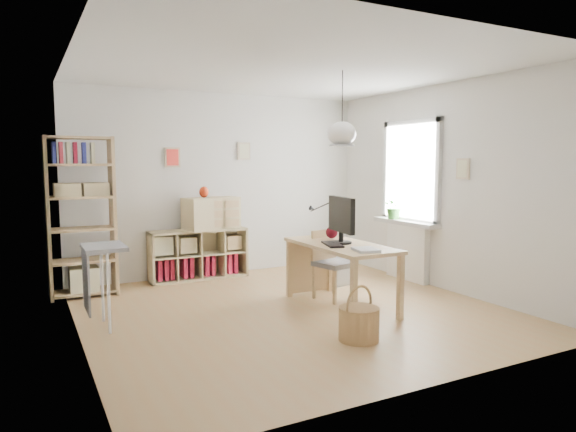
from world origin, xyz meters
name	(u,v)px	position (x,y,z in m)	size (l,w,h in m)	color
ground	(292,310)	(0.00, 0.00, 0.00)	(4.50, 4.50, 0.00)	#A98554
room_shell	(342,134)	(0.55, -0.15, 2.00)	(4.50, 4.50, 4.50)	white
window_unit	(411,172)	(2.23, 0.60, 1.55)	(0.07, 1.16, 1.46)	white
radiator	(407,252)	(2.19, 0.60, 0.40)	(0.10, 0.80, 0.80)	white
windowsill	(405,222)	(2.14, 0.60, 0.83)	(0.22, 1.20, 0.06)	silver
desk	(341,252)	(0.55, -0.15, 0.66)	(0.70, 1.50, 0.75)	tan
cube_shelf	(196,258)	(-0.47, 2.08, 0.30)	(1.40, 0.38, 0.72)	#D1BF8A
tall_bookshelf	(80,210)	(-2.04, 1.80, 1.09)	(0.80, 0.38, 2.00)	tan
side_table	(97,264)	(-2.04, 0.35, 0.67)	(0.40, 0.55, 0.85)	gray
chair	(331,260)	(0.68, 0.25, 0.48)	(0.50, 0.50, 0.84)	gray
wicker_basket	(359,322)	(0.10, -1.16, 0.17)	(0.39, 0.39, 0.53)	#A8824B
storage_chest	(329,271)	(1.06, 0.90, 0.18)	(0.63, 0.69, 0.56)	silver
monitor	(341,217)	(0.56, -0.14, 1.05)	(0.25, 0.62, 0.54)	black
keyboard	(332,244)	(0.40, -0.20, 0.76)	(0.16, 0.42, 0.02)	black
task_lamp	(320,215)	(0.64, 0.47, 1.02)	(0.38, 0.14, 0.40)	black
yarn_ball	(332,232)	(0.68, 0.25, 0.82)	(0.15, 0.15, 0.15)	#4D0A16
paper_tray	(366,250)	(0.51, -0.69, 0.76)	(0.23, 0.29, 0.03)	silver
drawer_chest	(211,213)	(-0.25, 2.04, 0.95)	(0.80, 0.36, 0.46)	#D1BF8A
red_vase	(204,192)	(-0.35, 2.04, 1.26)	(0.13, 0.13, 0.16)	maroon
potted_plant	(394,207)	(2.12, 0.83, 1.04)	(0.32, 0.28, 0.36)	#31702A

